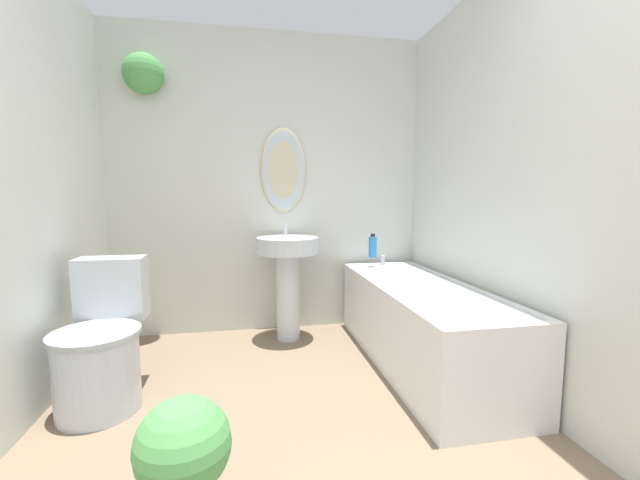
# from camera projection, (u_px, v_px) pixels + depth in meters

# --- Properties ---
(wall_back) EXTENTS (2.61, 0.29, 2.40)m
(wall_back) POSITION_uv_depth(u_px,v_px,m) (263.00, 178.00, 3.18)
(wall_back) COLOR silver
(wall_back) RESTS_ON ground_plane
(wall_right) EXTENTS (0.06, 2.81, 2.40)m
(wall_right) POSITION_uv_depth(u_px,v_px,m) (525.00, 179.00, 2.10)
(wall_right) COLOR silver
(wall_right) RESTS_ON ground_plane
(toilet) EXTENTS (0.43, 0.60, 0.76)m
(toilet) POSITION_uv_depth(u_px,v_px,m) (102.00, 348.00, 2.07)
(toilet) COLOR silver
(toilet) RESTS_ON ground_plane
(pedestal_sink) EXTENTS (0.47, 0.47, 0.90)m
(pedestal_sink) POSITION_uv_depth(u_px,v_px,m) (288.00, 268.00, 3.00)
(pedestal_sink) COLOR silver
(pedestal_sink) RESTS_ON ground_plane
(bathtub) EXTENTS (0.61, 1.69, 0.62)m
(bathtub) POSITION_uv_depth(u_px,v_px,m) (421.00, 322.00, 2.58)
(bathtub) COLOR silver
(bathtub) RESTS_ON ground_plane
(shampoo_bottle) EXTENTS (0.07, 0.07, 0.19)m
(shampoo_bottle) POSITION_uv_depth(u_px,v_px,m) (373.00, 246.00, 3.16)
(shampoo_bottle) COLOR #2D84C6
(shampoo_bottle) RESTS_ON bathtub
(potted_plant) EXTENTS (0.33, 0.33, 0.43)m
(potted_plant) POSITION_uv_depth(u_px,v_px,m) (184.00, 452.00, 1.34)
(potted_plant) COLOR silver
(potted_plant) RESTS_ON ground_plane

